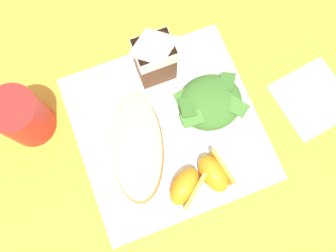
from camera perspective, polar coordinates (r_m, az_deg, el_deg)
ground at (r=0.58m, az=-0.00°, el=-0.65°), size 3.00×3.00×0.00m
white_plate at (r=0.57m, az=-0.00°, el=-0.46°), size 0.28×0.28×0.02m
cheesy_pizza_bread at (r=0.54m, az=-4.95°, el=-3.24°), size 0.12×0.19×0.04m
green_salad_pile at (r=0.56m, az=6.69°, el=3.80°), size 0.11×0.09×0.05m
milk_carton at (r=0.54m, az=-2.16°, el=11.06°), size 0.06×0.04×0.11m
orange_wedge_front at (r=0.53m, az=2.82°, el=-9.64°), size 0.07×0.07×0.04m
orange_wedge_middle at (r=0.53m, az=7.36°, el=-7.38°), size 0.05×0.07×0.04m
paper_napkin at (r=0.64m, az=22.06°, el=4.10°), size 0.12×0.12×0.00m
drinking_red_cup at (r=0.58m, az=-22.09°, el=1.34°), size 0.07×0.07×0.09m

